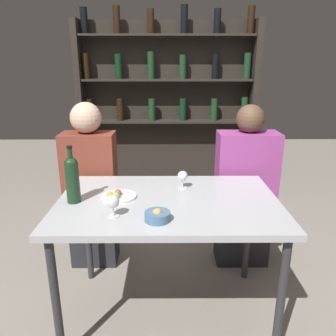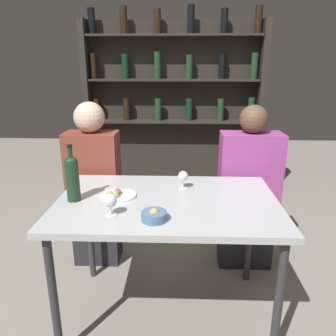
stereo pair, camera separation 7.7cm
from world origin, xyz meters
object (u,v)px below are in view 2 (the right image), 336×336
at_px(wine_bottle, 72,176).
at_px(snack_bowl, 154,216).
at_px(wine_glass_0, 110,201).
at_px(seated_person_left, 95,189).
at_px(seated_person_right, 248,194).
at_px(food_plate_0, 118,195).
at_px(wine_glass_1, 183,177).

height_order(wine_bottle, snack_bowl, wine_bottle).
distance_m(wine_glass_0, seated_person_left, 0.87).
xyz_separation_m(wine_glass_0, seated_person_left, (-0.30, 0.79, -0.25)).
bearing_deg(seated_person_left, wine_bottle, -85.43).
distance_m(wine_bottle, wine_glass_0, 0.32).
xyz_separation_m(snack_bowl, seated_person_right, (0.64, 0.83, -0.22)).
bearing_deg(food_plate_0, seated_person_right, 31.87).
bearing_deg(seated_person_right, wine_bottle, -151.53).
bearing_deg(wine_bottle, seated_person_left, 94.57).
distance_m(wine_glass_0, wine_glass_1, 0.54).
bearing_deg(seated_person_right, wine_glass_0, -137.68).
relative_size(wine_glass_1, snack_bowl, 0.87).
distance_m(wine_glass_1, snack_bowl, 0.47).
xyz_separation_m(seated_person_left, seated_person_right, (1.16, 0.00, -0.02)).
relative_size(wine_glass_0, seated_person_right, 0.09).
bearing_deg(wine_glass_0, seated_person_left, 110.63).
relative_size(wine_bottle, snack_bowl, 2.52).
bearing_deg(wine_glass_0, wine_glass_1, 46.73).
relative_size(wine_glass_0, snack_bowl, 0.90).
bearing_deg(snack_bowl, wine_glass_1, 71.85).
distance_m(snack_bowl, seated_person_left, 1.00).
height_order(wine_glass_0, seated_person_left, seated_person_left).
relative_size(food_plate_0, seated_person_right, 0.16).
distance_m(wine_bottle, wine_glass_1, 0.66).
height_order(wine_bottle, food_plate_0, wine_bottle).
xyz_separation_m(wine_bottle, seated_person_left, (-0.05, 0.60, -0.31)).
bearing_deg(wine_glass_1, wine_glass_0, -133.27).
height_order(wine_glass_0, seated_person_right, seated_person_right).
height_order(wine_glass_1, food_plate_0, wine_glass_1).
relative_size(snack_bowl, seated_person_right, 0.10).
xyz_separation_m(wine_glass_0, wine_glass_1, (0.37, 0.39, -0.00)).
height_order(wine_bottle, wine_glass_1, wine_bottle).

